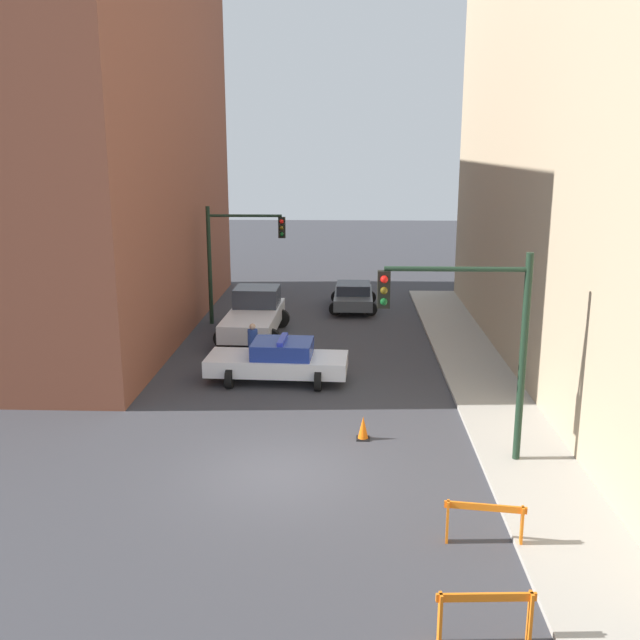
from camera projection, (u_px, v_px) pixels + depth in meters
The scene contains 12 objects.
ground_plane at pixel (278, 474), 17.28m from camera, with size 120.00×120.00×0.00m, color #38383D.
sidewalk_right at pixel (536, 476), 17.04m from camera, with size 2.40×44.00×0.12m.
building_corner_left at pixel (19, 150), 29.49m from camera, with size 14.00×20.00×15.16m.
traffic_light_near at pixel (476, 326), 17.09m from camera, with size 3.64×0.35×5.20m.
traffic_light_far at pixel (234, 248), 31.00m from camera, with size 3.44×0.35×5.20m.
police_car at pixel (279, 360), 23.93m from camera, with size 4.78×2.51×1.52m.
white_truck at pixel (254, 314), 29.63m from camera, with size 2.74×5.45×1.90m.
parked_car_near at pixel (353, 296), 34.48m from camera, with size 2.32×4.33×1.31m.
pedestrian_crossing at pixel (253, 345), 25.22m from camera, with size 0.46×0.46×1.66m.
barrier_front at pixel (486, 609), 11.28m from camera, with size 1.60×0.25×0.90m.
barrier_mid at pixel (485, 517), 14.07m from camera, with size 1.59×0.35×0.90m.
traffic_cone at pixel (363, 428), 19.26m from camera, with size 0.36×0.36×0.66m.
Camera 1 is at (1.61, -15.84, 7.77)m, focal length 40.00 mm.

